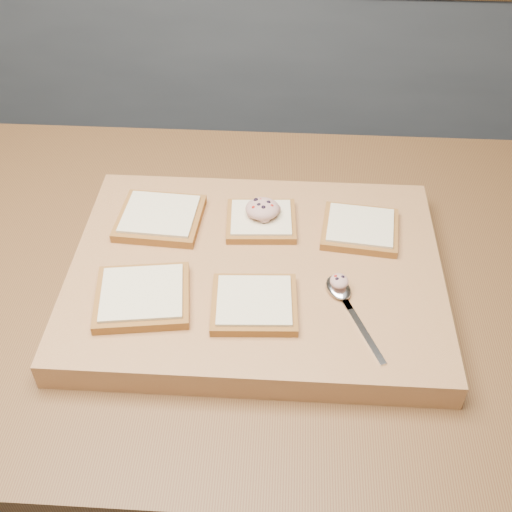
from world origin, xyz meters
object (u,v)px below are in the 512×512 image
Objects in this scene: tuna_salad_dollop at (262,209)px; spoon at (342,294)px; cutting_board at (256,274)px; bread_far_center at (261,220)px.

spoon is (0.12, -0.16, -0.02)m from tuna_salad_dollop.
tuna_salad_dollop is at bearing 127.81° from spoon.
spoon is at bearing -52.19° from tuna_salad_dollop.
cutting_board is 10.20× the size of tuna_salad_dollop.
tuna_salad_dollop is 0.20m from spoon.
spoon reaches higher than cutting_board.
spoon is at bearing -25.40° from cutting_board.
bread_far_center is 0.02m from tuna_salad_dollop.
spoon is at bearing -51.01° from bread_far_center.
bread_far_center is 0.19m from spoon.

